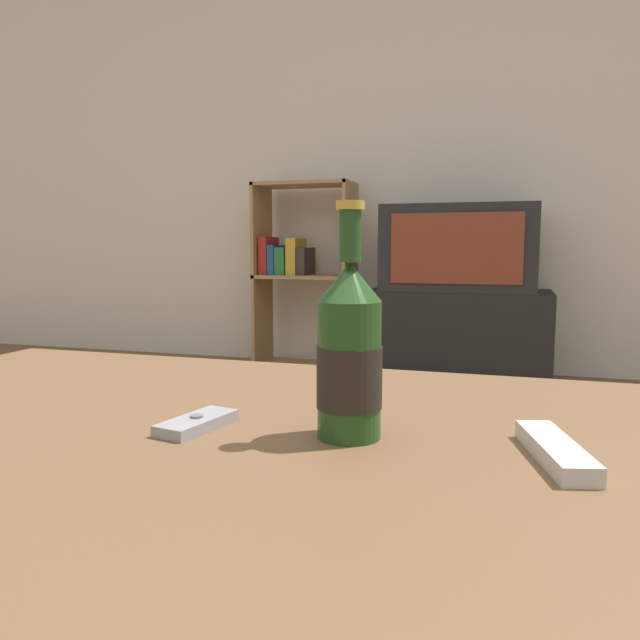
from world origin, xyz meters
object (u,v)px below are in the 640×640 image
bookshelf (299,271)px  beer_bottle (349,354)px  tv_stand (457,336)px  television (460,248)px  cell_phone (196,423)px  remote_control (555,451)px

bookshelf → beer_bottle: size_ratio=3.97×
tv_stand → bookshelf: 0.99m
television → beer_bottle: 2.68m
cell_phone → remote_control: size_ratio=0.71×
television → bookshelf: 0.95m
tv_stand → cell_phone: (-0.09, -2.70, 0.26)m
television → tv_stand: bearing=90.0°
television → remote_control: (0.32, -2.69, -0.20)m
tv_stand → remote_control: remote_control is taller
tv_stand → television: bearing=-90.0°
tv_stand → remote_control: size_ratio=5.72×
beer_bottle → remote_control: size_ratio=1.65×
bookshelf → remote_control: 3.07m
tv_stand → television: 0.47m
beer_bottle → cell_phone: 0.21m
bookshelf → remote_control: bearing=-65.9°
television → remote_control: size_ratio=4.69×
television → bookshelf: bearing=173.2°
television → bookshelf: (-0.93, 0.11, -0.13)m
bookshelf → tv_stand: bearing=-6.5°
television → bookshelf: bookshelf is taller
remote_control → cell_phone: bearing=166.6°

